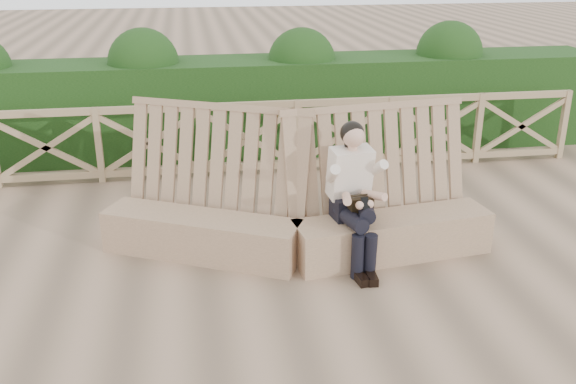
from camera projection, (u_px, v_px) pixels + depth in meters
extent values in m
plane|color=brown|center=(285.00, 291.00, 6.41)|extent=(60.00, 60.00, 0.00)
cube|color=#806349|center=(202.00, 235.00, 7.06)|extent=(2.19, 1.42, 0.47)
cube|color=#806349|center=(209.00, 178.00, 7.09)|extent=(2.17, 1.38, 1.59)
cube|color=#806349|center=(392.00, 236.00, 7.05)|extent=(2.24, 0.80, 0.47)
cube|color=#806349|center=(384.00, 179.00, 7.08)|extent=(2.24, 0.75, 1.59)
cube|color=black|center=(351.00, 207.00, 6.90)|extent=(0.43, 0.34, 0.24)
cube|color=beige|center=(350.00, 173.00, 6.81)|extent=(0.48, 0.38, 0.58)
sphere|color=tan|center=(354.00, 136.00, 6.61)|extent=(0.26, 0.26, 0.23)
sphere|color=black|center=(352.00, 133.00, 6.63)|extent=(0.29, 0.29, 0.25)
cylinder|color=black|center=(350.00, 218.00, 6.67)|extent=(0.24, 0.52, 0.16)
cylinder|color=black|center=(365.00, 209.00, 6.71)|extent=(0.24, 0.53, 0.18)
cylinder|color=black|center=(357.00, 257.00, 6.57)|extent=(0.15, 0.15, 0.47)
cylinder|color=black|center=(370.00, 256.00, 6.59)|extent=(0.15, 0.15, 0.47)
cube|color=black|center=(361.00, 278.00, 6.56)|extent=(0.14, 0.28, 0.09)
cube|color=black|center=(371.00, 278.00, 6.57)|extent=(0.14, 0.28, 0.09)
cube|color=black|center=(360.00, 204.00, 6.69)|extent=(0.27, 0.18, 0.17)
cube|color=black|center=(366.00, 205.00, 6.50)|extent=(0.09, 0.11, 0.13)
cube|color=#8F7953|center=(248.00, 105.00, 9.24)|extent=(10.10, 0.07, 0.10)
cube|color=#8F7953|center=(249.00, 166.00, 9.58)|extent=(10.10, 0.07, 0.10)
cube|color=black|center=(241.00, 106.00, 10.45)|extent=(12.00, 1.20, 1.50)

